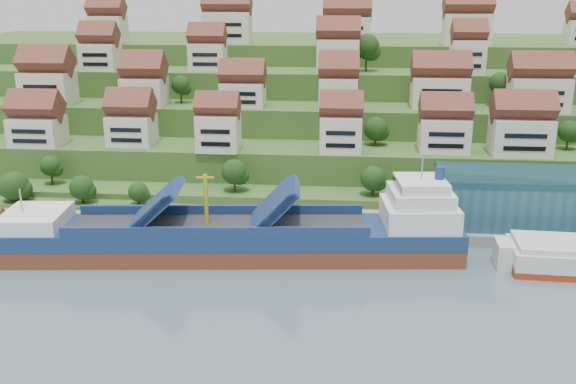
# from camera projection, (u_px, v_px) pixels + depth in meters

# --- Properties ---
(ground) EXTENTS (300.00, 300.00, 0.00)m
(ground) POSITION_uv_depth(u_px,v_px,m) (323.00, 259.00, 114.31)
(ground) COLOR slate
(ground) RESTS_ON ground
(quay) EXTENTS (180.00, 14.00, 2.20)m
(quay) POSITION_uv_depth(u_px,v_px,m) (428.00, 228.00, 126.52)
(quay) COLOR gray
(quay) RESTS_ON ground
(pebble_beach) EXTENTS (45.00, 20.00, 1.00)m
(pebble_beach) POSITION_uv_depth(u_px,v_px,m) (41.00, 223.00, 130.63)
(pebble_beach) COLOR gray
(pebble_beach) RESTS_ON ground
(hillside) EXTENTS (260.00, 128.00, 31.00)m
(hillside) POSITION_uv_depth(u_px,v_px,m) (336.00, 105.00, 209.69)
(hillside) COLOR #2D4C1E
(hillside) RESTS_ON ground
(hillside_village) EXTENTS (156.49, 65.32, 29.19)m
(hillside_village) POSITION_uv_depth(u_px,v_px,m) (345.00, 79.00, 164.54)
(hillside_village) COLOR silver
(hillside_village) RESTS_ON ground
(hillside_trees) EXTENTS (145.21, 62.88, 32.08)m
(hillside_trees) POSITION_uv_depth(u_px,v_px,m) (290.00, 117.00, 153.15)
(hillside_trees) COLOR #1E4216
(hillside_trees) RESTS_ON ground
(flagpole) EXTENTS (1.28, 0.16, 8.00)m
(flagpole) POSITION_uv_depth(u_px,v_px,m) (422.00, 208.00, 120.22)
(flagpole) COLOR gray
(flagpole) RESTS_ON quay
(beach_huts) EXTENTS (14.40, 3.70, 2.20)m
(beach_huts) POSITION_uv_depth(u_px,v_px,m) (28.00, 218.00, 129.15)
(beach_huts) COLOR white
(beach_huts) RESTS_ON pebble_beach
(cargo_ship) EXTENTS (82.62, 20.49, 18.19)m
(cargo_ship) POSITION_uv_depth(u_px,v_px,m) (244.00, 238.00, 114.82)
(cargo_ship) COLOR brown
(cargo_ship) RESTS_ON ground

